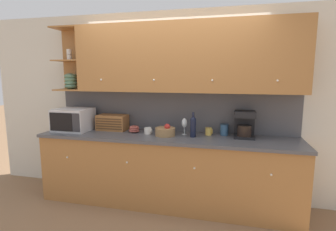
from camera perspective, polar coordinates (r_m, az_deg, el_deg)
name	(u,v)px	position (r m, az deg, el deg)	size (l,w,h in m)	color
ground_plane	(172,192)	(4.07, 0.79, -16.42)	(24.00, 24.00, 0.00)	#896647
wall_back	(172,106)	(3.73, 0.94, 2.14)	(5.80, 0.06, 2.60)	beige
counter_unit	(166,170)	(3.59, -0.38, -11.73)	(3.42, 0.68, 0.94)	#A36B38
backsplash_panel	(172,111)	(3.71, 0.81, 0.94)	(3.40, 0.01, 0.56)	#4C4C51
upper_cabinets	(181,58)	(3.49, 2.91, 12.40)	(3.40, 0.34, 0.90)	#A36B38
microwave	(73,120)	(3.99, -19.90, -0.85)	(0.49, 0.42, 0.32)	silver
bread_box	(113,122)	(3.88, -11.98, -1.48)	(0.42, 0.25, 0.22)	#996033
bowl_stack_on_counter	(134,129)	(3.68, -7.35, -2.94)	(0.15, 0.15, 0.09)	#9E473D
mug	(148,131)	(3.55, -4.40, -3.34)	(0.11, 0.09, 0.09)	silver
fruit_basket	(165,131)	(3.45, -0.59, -3.48)	(0.26, 0.26, 0.17)	#937047
wine_glass	(184,124)	(3.50, 3.58, -1.75)	(0.07, 0.07, 0.22)	silver
wine_bottle	(193,126)	(3.37, 5.49, -2.27)	(0.07, 0.07, 0.32)	black
mug_blue_second	(209,131)	(3.53, 8.86, -3.42)	(0.10, 0.09, 0.10)	gold
storage_canister	(224,130)	(3.55, 12.16, -3.01)	(0.11, 0.11, 0.15)	#33567A
coffee_maker	(244,124)	(3.46, 16.31, -1.83)	(0.25, 0.23, 0.34)	black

